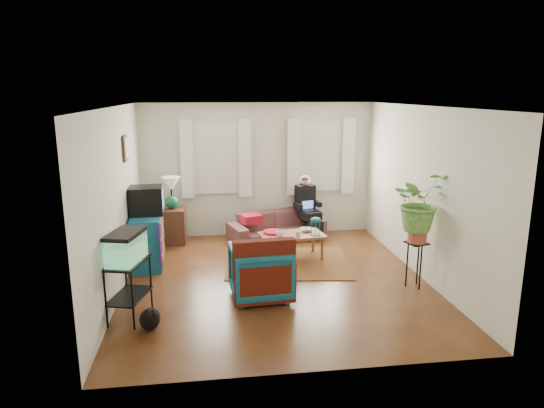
{
  "coord_description": "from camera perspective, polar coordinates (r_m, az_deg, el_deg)",
  "views": [
    {
      "loc": [
        -0.99,
        -6.85,
        2.81
      ],
      "look_at": [
        0.0,
        0.4,
        1.1
      ],
      "focal_mm": 32.0,
      "sensor_mm": 36.0,
      "label": 1
    }
  ],
  "objects": [
    {
      "name": "crt_tv",
      "position": [
        8.13,
        -14.56,
        0.42
      ],
      "size": [
        0.54,
        0.5,
        0.45
      ],
      "primitive_type": "cube",
      "rotation": [
        0.0,
        0.0,
        0.04
      ],
      "color": "black",
      "rests_on": "dresser"
    },
    {
      "name": "coffee_table",
      "position": [
        8.3,
        2.35,
        -5.02
      ],
      "size": [
        1.14,
        0.72,
        0.44
      ],
      "primitive_type": "cube",
      "rotation": [
        0.0,
        0.0,
        0.13
      ],
      "color": "brown",
      "rests_on": "floor"
    },
    {
      "name": "window_right",
      "position": [
        9.68,
        5.7,
        5.61
      ],
      "size": [
        1.08,
        0.04,
        1.38
      ],
      "primitive_type": "cube",
      "color": "white",
      "rests_on": "wall_back"
    },
    {
      "name": "side_table",
      "position": [
        9.3,
        -11.57,
        -2.55
      ],
      "size": [
        0.47,
        0.47,
        0.67
      ],
      "primitive_type": "cube",
      "rotation": [
        0.0,
        0.0,
        -0.03
      ],
      "color": "#3B2916",
      "rests_on": "floor"
    },
    {
      "name": "wall_right",
      "position": [
        7.72,
        17.2,
        1.29
      ],
      "size": [
        0.01,
        5.0,
        2.6
      ],
      "primitive_type": "cube",
      "color": "silver",
      "rests_on": "floor"
    },
    {
      "name": "area_rug",
      "position": [
        8.17,
        1.88,
        -6.9
      ],
      "size": [
        2.19,
        1.84,
        0.01
      ],
      "primitive_type": "cube",
      "rotation": [
        0.0,
        0.0,
        -0.13
      ],
      "color": "maroon",
      "rests_on": "floor"
    },
    {
      "name": "wall_back",
      "position": [
        9.52,
        -1.72,
        4.03
      ],
      "size": [
        4.5,
        0.01,
        2.6
      ],
      "primitive_type": "cube",
      "color": "silver",
      "rests_on": "floor"
    },
    {
      "name": "table_lamp",
      "position": [
        9.16,
        -11.75,
        1.19
      ],
      "size": [
        0.35,
        0.35,
        0.61
      ],
      "primitive_type": null,
      "rotation": [
        0.0,
        0.0,
        -0.03
      ],
      "color": "white",
      "rests_on": "side_table"
    },
    {
      "name": "aquarium",
      "position": [
        6.23,
        -16.8,
        -4.8
      ],
      "size": [
        0.48,
        0.68,
        0.4
      ],
      "primitive_type": "cube",
      "rotation": [
        0.0,
        0.0,
        -0.26
      ],
      "color": "#7FD899",
      "rests_on": "aquarium_stand"
    },
    {
      "name": "floor",
      "position": [
        7.47,
        0.42,
        -8.95
      ],
      "size": [
        4.5,
        5.0,
        0.01
      ],
      "primitive_type": "cube",
      "color": "#4F2B14",
      "rests_on": "ground"
    },
    {
      "name": "bowl",
      "position": [
        8.41,
        4.06,
        -3.05
      ],
      "size": [
        0.24,
        0.24,
        0.05
      ],
      "primitive_type": "imported",
      "rotation": [
        0.0,
        0.0,
        0.13
      ],
      "color": "white",
      "rests_on": "coffee_table"
    },
    {
      "name": "dresser",
      "position": [
        8.2,
        -14.47,
        -4.18
      ],
      "size": [
        0.51,
        0.97,
        0.85
      ],
      "primitive_type": "cube",
      "rotation": [
        0.0,
        0.0,
        0.04
      ],
      "color": "#115E68",
      "rests_on": "floor"
    },
    {
      "name": "black_cat",
      "position": [
        6.16,
        -14.18,
        -12.73
      ],
      "size": [
        0.31,
        0.42,
        0.32
      ],
      "primitive_type": "ellipsoid",
      "rotation": [
        0.0,
        0.0,
        0.18
      ],
      "color": "black",
      "rests_on": "floor"
    },
    {
      "name": "wall_left",
      "position": [
        7.12,
        -17.78,
        0.28
      ],
      "size": [
        0.01,
        5.0,
        2.6
      ],
      "primitive_type": "cube",
      "color": "silver",
      "rests_on": "floor"
    },
    {
      "name": "window_left",
      "position": [
        9.41,
        -6.58,
        5.38
      ],
      "size": [
        1.08,
        0.04,
        1.38
      ],
      "primitive_type": "cube",
      "color": "white",
      "rests_on": "wall_back"
    },
    {
      "name": "wall_front",
      "position": [
        4.71,
        4.81,
        -5.6
      ],
      "size": [
        4.5,
        0.01,
        2.6
      ],
      "primitive_type": "cube",
      "color": "silver",
      "rests_on": "floor"
    },
    {
      "name": "cup_a",
      "position": [
        8.07,
        0.93,
        -3.56
      ],
      "size": [
        0.14,
        0.14,
        0.1
      ],
      "primitive_type": "imported",
      "rotation": [
        0.0,
        0.0,
        0.13
      ],
      "color": "white",
      "rests_on": "coffee_table"
    },
    {
      "name": "curtains_left",
      "position": [
        9.33,
        -6.57,
        5.31
      ],
      "size": [
        1.36,
        0.06,
        1.5
      ],
      "primitive_type": "cube",
      "color": "white",
      "rests_on": "wall_back"
    },
    {
      "name": "birdcage",
      "position": [
        8.18,
        5.15,
        -2.59
      ],
      "size": [
        0.2,
        0.2,
        0.31
      ],
      "primitive_type": null,
      "rotation": [
        0.0,
        0.0,
        0.13
      ],
      "color": "#115B6B",
      "rests_on": "coffee_table"
    },
    {
      "name": "serape_throw",
      "position": [
        6.41,
        -0.88,
        -7.19
      ],
      "size": [
        0.84,
        0.25,
        0.68
      ],
      "primitive_type": "cube",
      "rotation": [
        0.0,
        0.0,
        0.07
      ],
      "color": "#9E0A0A",
      "rests_on": "armchair"
    },
    {
      "name": "sofa",
      "position": [
        9.32,
        0.54,
        -2.09
      ],
      "size": [
        1.96,
        1.21,
        0.72
      ],
      "primitive_type": "imported",
      "rotation": [
        0.0,
        0.0,
        0.29
      ],
      "color": "brown",
      "rests_on": "floor"
    },
    {
      "name": "picture_frame",
      "position": [
        7.84,
        -16.82,
        6.3
      ],
      "size": [
        0.04,
        0.32,
        0.4
      ],
      "primitive_type": "cube",
      "color": "#3D2616",
      "rests_on": "wall_left"
    },
    {
      "name": "seated_person",
      "position": [
        9.56,
        4.14,
        -0.57
      ],
      "size": [
        0.6,
        0.67,
        1.09
      ],
      "primitive_type": null,
      "rotation": [
        0.0,
        0.0,
        0.29
      ],
      "color": "black",
      "rests_on": "sofa"
    },
    {
      "name": "aquarium_stand",
      "position": [
        6.42,
        -16.45,
        -9.68
      ],
      "size": [
        0.54,
        0.75,
        0.75
      ],
      "primitive_type": "cube",
      "rotation": [
        0.0,
        0.0,
        -0.26
      ],
      "color": "black",
      "rests_on": "floor"
    },
    {
      "name": "ceiling",
      "position": [
        6.92,
        0.46,
        11.42
      ],
      "size": [
        4.5,
        5.0,
        0.01
      ],
      "primitive_type": "cube",
      "color": "white",
      "rests_on": "wall_back"
    },
    {
      "name": "plant_stand",
      "position": [
        7.41,
        16.49,
        -6.86
      ],
      "size": [
        0.36,
        0.36,
        0.68
      ],
      "primitive_type": "cube",
      "rotation": [
        0.0,
        0.0,
        0.29
      ],
      "color": "black",
      "rests_on": "floor"
    },
    {
      "name": "curtains_right",
      "position": [
        9.6,
        5.81,
        5.55
      ],
      "size": [
        1.36,
        0.06,
        1.5
      ],
      "primitive_type": "cube",
      "color": "white",
      "rests_on": "wall_back"
    },
    {
      "name": "potted_plant",
      "position": [
        7.18,
        16.91,
        -0.74
      ],
      "size": [
        0.94,
        0.87,
        0.87
      ],
      "primitive_type": "imported",
      "rotation": [
        0.0,
        0.0,
        0.29
      ],
      "color": "#599947",
      "rests_on": "plant_stand"
    },
    {
      "name": "snack_tray",
      "position": [
        8.28,
        0.13,
        -3.31
      ],
      "size": [
        0.37,
        0.37,
        0.04
      ],
      "primitive_type": "cylinder",
      "rotation": [
        0.0,
        0.0,
        0.13
      ],
      "color": "#B21414",
      "rests_on": "coffee_table"
    },
    {
      "name": "cup_b",
      "position": [
        8.08,
        3.07,
        -3.56
      ],
      "size": [
        0.11,
        0.11,
        0.09
      ],
      "primitive_type": "imported",
      "rotation": [
        0.0,
        0.0,
        0.13
      ],
      "color": "beige",
      "rests_on": "coffee_table"
    },
    {
      "name": "armchair",
      "position": [
        6.76,
        -1.39,
        -7.64
      ],
      "size": [
        0.85,
        0.8,
        0.82
      ],
      "primitive_type": "imported",
      "rotation": [
        0.0,
        0.0,
        3.21
      ],
      "color": "#116367",
      "rests_on": "floor"
    }
  ]
}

